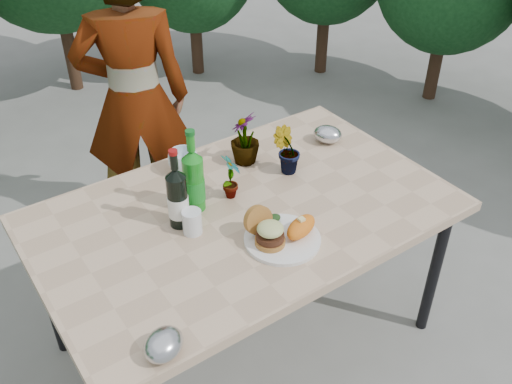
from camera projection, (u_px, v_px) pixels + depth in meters
ground at (246, 336)px, 2.66m from camera, size 80.00×80.00×0.00m
patio_table at (245, 220)px, 2.25m from camera, size 1.60×1.00×0.75m
dinner_plate at (282, 239)px, 2.06m from camera, size 0.28×0.28×0.01m
burger_stack at (267, 231)px, 2.02m from camera, size 0.11×0.16×0.11m
sweet_potato at (301, 227)px, 2.06m from camera, size 0.17×0.12×0.06m
grilled_veg at (271, 220)px, 2.12m from camera, size 0.08×0.05×0.03m
wine_bottle at (178, 198)px, 2.08m from camera, size 0.08×0.08×0.33m
sparkling_water at (194, 181)px, 2.15m from camera, size 0.08×0.08×0.35m
plastic_cup at (192, 222)px, 2.08m from camera, size 0.07×0.07×0.09m
seedling_left at (231, 176)px, 2.23m from camera, size 0.11×0.12×0.20m
seedling_mid at (286, 151)px, 2.37m from camera, size 0.15×0.14×0.21m
seedling_right at (245, 139)px, 2.43m from camera, size 0.18×0.18×0.23m
blue_bowl at (183, 162)px, 2.40m from camera, size 0.15×0.15×0.10m
foil_packet_left at (164, 344)px, 1.64m from camera, size 0.17×0.16×0.08m
foil_packet_right at (328, 134)px, 2.61m from camera, size 0.16×0.17×0.08m
person at (135, 100)px, 2.89m from camera, size 0.67×0.57×1.57m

